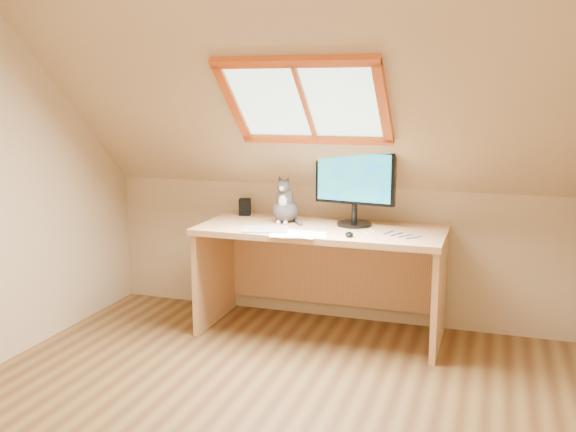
% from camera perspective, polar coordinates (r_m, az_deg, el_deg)
% --- Properties ---
extents(ground, '(3.50, 3.50, 0.00)m').
position_cam_1_polar(ground, '(3.45, -3.83, -18.14)').
color(ground, brown).
rests_on(ground, ground).
extents(room_shell, '(3.52, 3.52, 2.41)m').
position_cam_1_polar(room_shell, '(2.94, -4.86, 6.16)').
color(room_shell, tan).
rests_on(room_shell, ground).
extents(desk, '(1.68, 0.74, 0.77)m').
position_cam_1_polar(desk, '(4.53, 3.17, -3.66)').
color(desk, tan).
rests_on(desk, ground).
extents(monitor, '(0.57, 0.24, 0.53)m').
position_cam_1_polar(monitor, '(4.43, 5.96, 2.97)').
color(monitor, black).
rests_on(monitor, desk).
extents(cat, '(0.19, 0.23, 0.34)m').
position_cam_1_polar(cat, '(4.56, -0.27, 0.96)').
color(cat, '#4C4643').
rests_on(cat, desk).
extents(desk_speaker, '(0.11, 0.11, 0.12)m').
position_cam_1_polar(desk_speaker, '(4.85, -3.85, 0.81)').
color(desk_speaker, black).
rests_on(desk_speaker, desk).
extents(graphics_tablet, '(0.33, 0.27, 0.01)m').
position_cam_1_polar(graphics_tablet, '(4.30, -1.97, -1.22)').
color(graphics_tablet, '#B2B2B7').
rests_on(graphics_tablet, desk).
extents(mouse, '(0.07, 0.10, 0.03)m').
position_cam_1_polar(mouse, '(4.13, 5.46, -1.63)').
color(mouse, black).
rests_on(mouse, desk).
extents(papers, '(0.35, 0.30, 0.01)m').
position_cam_1_polar(papers, '(4.17, 1.79, -1.62)').
color(papers, white).
rests_on(papers, desk).
extents(cables, '(0.51, 0.26, 0.01)m').
position_cam_1_polar(cables, '(4.20, 8.68, -1.63)').
color(cables, silver).
rests_on(cables, desk).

